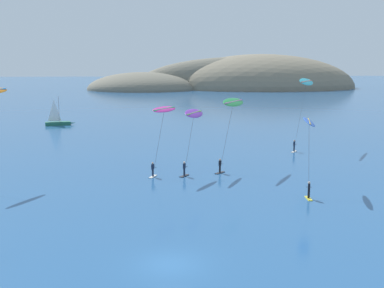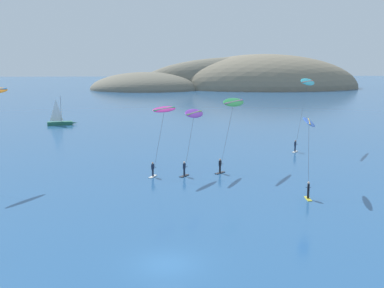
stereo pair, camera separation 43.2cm
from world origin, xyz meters
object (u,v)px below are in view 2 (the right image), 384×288
(kitesurfer_purple, at_px, (193,118))
(kitesurfer_blue, at_px, (309,128))
(kitesurfer_magenta, at_px, (163,116))
(sailboat_near, at_px, (61,122))
(kitesurfer_cyan, at_px, (307,86))
(kitesurfer_green, at_px, (233,107))

(kitesurfer_purple, bearing_deg, kitesurfer_blue, -35.50)
(kitesurfer_magenta, height_order, kitesurfer_blue, kitesurfer_magenta)
(sailboat_near, distance_m, kitesurfer_magenta, 45.91)
(sailboat_near, relative_size, kitesurfer_cyan, 0.58)
(sailboat_near, xyz_separation_m, kitesurfer_blue, (35.05, -48.12, 5.61))
(sailboat_near, relative_size, kitesurfer_purple, 0.81)
(sailboat_near, bearing_deg, kitesurfer_cyan, -31.33)
(kitesurfer_cyan, xyz_separation_m, kitesurfer_purple, (-17.71, -14.82, -2.80))
(sailboat_near, distance_m, kitesurfer_purple, 46.95)
(kitesurfer_magenta, distance_m, kitesurfer_purple, 3.59)
(sailboat_near, bearing_deg, kitesurfer_green, -53.19)
(kitesurfer_magenta, xyz_separation_m, kitesurfer_cyan, (21.22, 15.48, 2.41))
(sailboat_near, relative_size, kitesurfer_blue, 0.78)
(kitesurfer_green, bearing_deg, sailboat_near, 126.81)
(kitesurfer_green, bearing_deg, kitesurfer_blue, -56.94)
(kitesurfer_magenta, relative_size, kitesurfer_green, 0.92)
(sailboat_near, relative_size, kitesurfer_green, 0.70)
(kitesurfer_green, distance_m, kitesurfer_blue, 11.81)
(kitesurfer_green, bearing_deg, kitesurfer_cyan, 45.37)
(kitesurfer_blue, xyz_separation_m, kitesurfer_purple, (-11.27, 8.04, 0.08))
(kitesurfer_magenta, distance_m, kitesurfer_cyan, 26.37)
(kitesurfer_purple, bearing_deg, kitesurfer_cyan, 39.93)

